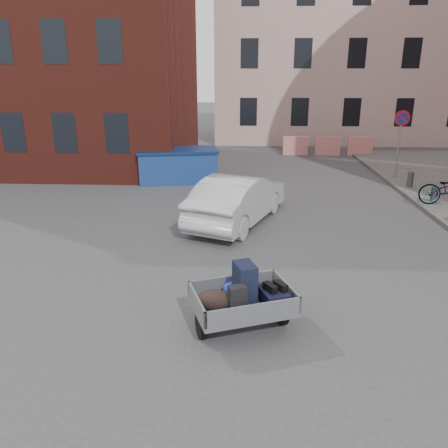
{
  "coord_description": "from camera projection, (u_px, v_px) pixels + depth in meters",
  "views": [
    {
      "loc": [
        -0.17,
        -8.4,
        4.13
      ],
      "look_at": [
        -0.59,
        0.35,
        1.1
      ],
      "focal_mm": 35.0,
      "sensor_mm": 36.0,
      "label": 1
    }
  ],
  "objects": [
    {
      "name": "silver_car",
      "position": [
        238.0,
        199.0,
        12.57
      ],
      "size": [
        2.99,
        4.55,
        1.42
      ],
      "primitive_type": "imported",
      "rotation": [
        0.0,
        0.0,
        2.76
      ],
      "color": "#AAACB1",
      "rests_on": "ground"
    },
    {
      "name": "ground",
      "position": [
        251.0,
        279.0,
        9.27
      ],
      "size": [
        120.0,
        120.0,
        0.0
      ],
      "primitive_type": "plane",
      "color": "#38383A",
      "rests_on": "ground"
    },
    {
      "name": "building_pink",
      "position": [
        345.0,
        25.0,
        27.49
      ],
      "size": [
        16.0,
        8.0,
        14.0
      ],
      "primitive_type": "cube",
      "color": "#BE9A92",
      "rests_on": "ground"
    },
    {
      "name": "no_parking_sign",
      "position": [
        401.0,
        130.0,
        17.3
      ],
      "size": [
        0.6,
        0.09,
        2.65
      ],
      "color": "gray",
      "rests_on": "sidewalk"
    },
    {
      "name": "building_brick",
      "position": [
        51.0,
        6.0,
        19.67
      ],
      "size": [
        12.0,
        10.0,
        14.0
      ],
      "primitive_type": "cube",
      "color": "#591E16",
      "rests_on": "ground"
    },
    {
      "name": "trailer",
      "position": [
        242.0,
        298.0,
        7.21
      ],
      "size": [
        1.88,
        1.98,
        1.2
      ],
      "rotation": [
        0.0,
        0.0,
        0.35
      ],
      "color": "black",
      "rests_on": "ground"
    },
    {
      "name": "barriers",
      "position": [
        328.0,
        146.0,
        23.08
      ],
      "size": [
        4.7,
        0.18,
        1.0
      ],
      "color": "red",
      "rests_on": "ground"
    },
    {
      "name": "dumpster",
      "position": [
        178.0,
        165.0,
        17.43
      ],
      "size": [
        3.36,
        2.13,
        1.31
      ],
      "rotation": [
        0.0,
        0.0,
        0.18
      ],
      "color": "navy",
      "rests_on": "ground"
    }
  ]
}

